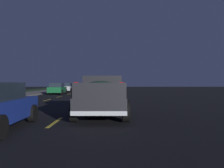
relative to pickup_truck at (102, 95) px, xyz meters
The scene contains 6 objects.
ground 16.23m from the pickup_truck, 12.48° to the left, with size 144.00×144.00×0.00m, color black.
sidewalk_shoulder 19.26m from the pickup_truck, 34.69° to the left, with size 108.00×4.00×0.12m, color slate.
lane_markings 20.19m from the pickup_truck, 18.88° to the left, with size 108.58×7.04×0.01m.
pickup_truck is the anchor object (origin of this frame).
sedan_silver 31.05m from the pickup_truck, 13.19° to the left, with size 4.41×2.03×1.54m.
sedan_green 22.38m from the pickup_truck, 17.56° to the left, with size 4.43×2.07×1.54m.
Camera 1 is at (-0.00, -3.87, 1.52)m, focal length 38.54 mm.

